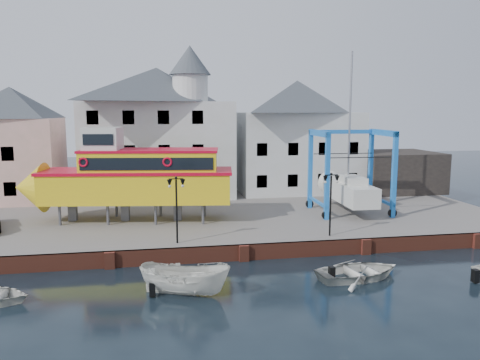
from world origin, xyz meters
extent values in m
plane|color=black|center=(0.00, 0.00, 0.00)|extent=(140.00, 140.00, 0.00)
cube|color=#655E56|center=(0.00, 11.00, 0.50)|extent=(44.00, 22.00, 1.00)
cube|color=brown|center=(0.00, 0.12, 0.50)|extent=(44.00, 0.25, 1.00)
cube|color=brown|center=(-8.00, -0.05, 0.50)|extent=(0.60, 0.36, 1.00)
cube|color=brown|center=(0.00, -0.05, 0.50)|extent=(0.60, 0.36, 1.00)
cube|color=brown|center=(8.00, -0.05, 0.50)|extent=(0.60, 0.36, 1.00)
cube|color=brown|center=(16.00, -0.05, 0.50)|extent=(0.60, 0.36, 1.00)
cube|color=tan|center=(-18.00, 18.00, 4.75)|extent=(8.00, 7.00, 7.50)
pyramid|color=#363C42|center=(-18.00, 18.00, 9.90)|extent=(8.00, 7.00, 2.80)
cube|color=black|center=(-17.50, 14.54, 2.60)|extent=(1.00, 0.08, 1.20)
cube|color=black|center=(-17.50, 14.54, 5.60)|extent=(1.00, 0.08, 1.20)
cube|color=beige|center=(-5.00, 18.50, 5.50)|extent=(14.00, 8.00, 9.00)
pyramid|color=#363C42|center=(-5.00, 18.50, 11.60)|extent=(14.00, 8.00, 3.20)
cube|color=black|center=(-10.50, 14.54, 2.60)|extent=(1.00, 0.08, 1.20)
cube|color=black|center=(-7.50, 14.54, 2.60)|extent=(1.00, 0.08, 1.20)
cube|color=black|center=(-4.50, 14.54, 2.60)|extent=(1.00, 0.08, 1.20)
cube|color=black|center=(-1.50, 14.54, 2.60)|extent=(1.00, 0.08, 1.20)
cube|color=black|center=(-10.50, 14.54, 5.60)|extent=(1.00, 0.08, 1.20)
cube|color=black|center=(-7.50, 14.54, 5.60)|extent=(1.00, 0.08, 1.20)
cube|color=black|center=(-4.50, 14.54, 5.60)|extent=(1.00, 0.08, 1.20)
cube|color=black|center=(-1.50, 14.54, 5.60)|extent=(1.00, 0.08, 1.20)
cube|color=black|center=(-10.50, 14.54, 8.60)|extent=(1.00, 0.08, 1.20)
cube|color=black|center=(-7.50, 14.54, 8.60)|extent=(1.00, 0.08, 1.20)
cube|color=black|center=(-4.50, 14.54, 8.60)|extent=(1.00, 0.08, 1.20)
cube|color=black|center=(-1.50, 14.54, 8.60)|extent=(1.00, 0.08, 1.20)
cylinder|color=beige|center=(-2.00, 16.10, 11.20)|extent=(3.20, 3.20, 2.40)
cone|color=#363C42|center=(-2.00, 16.10, 13.70)|extent=(3.80, 3.80, 2.60)
cube|color=beige|center=(9.00, 19.00, 5.00)|extent=(12.00, 8.00, 8.00)
pyramid|color=#363C42|center=(9.00, 19.00, 10.60)|extent=(12.00, 8.00, 3.20)
cube|color=black|center=(4.50, 15.04, 2.60)|extent=(1.00, 0.08, 1.20)
cube|color=black|center=(7.50, 15.04, 2.60)|extent=(1.00, 0.08, 1.20)
cube|color=black|center=(10.50, 15.04, 2.60)|extent=(1.00, 0.08, 1.20)
cube|color=black|center=(13.50, 15.04, 2.60)|extent=(1.00, 0.08, 1.20)
cube|color=black|center=(4.50, 15.04, 5.60)|extent=(1.00, 0.08, 1.20)
cube|color=black|center=(7.50, 15.04, 5.60)|extent=(1.00, 0.08, 1.20)
cube|color=black|center=(10.50, 15.04, 5.60)|extent=(1.00, 0.08, 1.20)
cube|color=black|center=(13.50, 15.04, 5.60)|extent=(1.00, 0.08, 1.20)
cube|color=black|center=(19.00, 17.00, 3.00)|extent=(8.00, 7.00, 4.00)
cylinder|color=black|center=(-4.00, 1.20, 3.00)|extent=(0.12, 0.12, 4.00)
cube|color=black|center=(-4.00, 1.20, 5.05)|extent=(0.90, 0.06, 0.06)
sphere|color=black|center=(-4.00, 1.20, 5.12)|extent=(0.16, 0.16, 0.16)
cone|color=black|center=(-4.40, 1.20, 4.78)|extent=(0.32, 0.32, 0.45)
sphere|color=silver|center=(-4.40, 1.20, 4.60)|extent=(0.18, 0.18, 0.18)
cone|color=black|center=(-3.60, 1.20, 4.78)|extent=(0.32, 0.32, 0.45)
sphere|color=silver|center=(-3.60, 1.20, 4.60)|extent=(0.18, 0.18, 0.18)
cylinder|color=black|center=(6.00, 1.20, 3.00)|extent=(0.12, 0.12, 4.00)
cube|color=black|center=(6.00, 1.20, 5.05)|extent=(0.90, 0.06, 0.06)
sphere|color=black|center=(6.00, 1.20, 5.12)|extent=(0.16, 0.16, 0.16)
cone|color=black|center=(5.60, 1.20, 4.78)|extent=(0.32, 0.32, 0.45)
sphere|color=silver|center=(5.60, 1.20, 4.60)|extent=(0.18, 0.18, 0.18)
cone|color=black|center=(6.40, 1.20, 4.78)|extent=(0.32, 0.32, 0.45)
sphere|color=silver|center=(6.40, 1.20, 4.60)|extent=(0.18, 0.18, 0.18)
cylinder|color=#59595E|center=(-12.13, 7.26, 1.73)|extent=(0.23, 0.23, 1.47)
cylinder|color=#59595E|center=(-11.74, 9.98, 1.73)|extent=(0.23, 0.23, 1.47)
cylinder|color=#59595E|center=(-8.73, 6.79, 1.73)|extent=(0.23, 0.23, 1.47)
cylinder|color=#59595E|center=(-8.35, 9.50, 1.73)|extent=(0.23, 0.23, 1.47)
cylinder|color=#59595E|center=(-5.33, 6.31, 1.73)|extent=(0.23, 0.23, 1.47)
cylinder|color=#59595E|center=(-4.95, 9.03, 1.73)|extent=(0.23, 0.23, 1.47)
cylinder|color=#59595E|center=(-1.94, 5.83, 1.73)|extent=(0.23, 0.23, 1.47)
cylinder|color=#59595E|center=(-1.56, 8.55, 1.73)|extent=(0.23, 0.23, 1.47)
cube|color=#59595E|center=(-11.45, 8.55, 1.73)|extent=(0.65, 0.57, 1.47)
cube|color=#59595E|center=(-7.57, 8.01, 1.73)|extent=(0.65, 0.57, 1.47)
cube|color=#59595E|center=(-3.69, 7.46, 1.73)|extent=(0.65, 0.57, 1.47)
cube|color=yellow|center=(-6.60, 7.87, 3.55)|extent=(14.10, 5.59, 2.16)
cone|color=yellow|center=(-14.46, 8.98, 3.55)|extent=(2.65, 3.99, 3.72)
cube|color=red|center=(-6.60, 7.87, 4.72)|extent=(14.41, 5.79, 0.22)
cube|color=yellow|center=(-5.63, 7.74, 5.41)|extent=(10.17, 4.66, 1.57)
cube|color=black|center=(-5.86, 6.06, 5.46)|extent=(9.32, 1.37, 0.88)
cube|color=black|center=(-5.39, 9.41, 5.46)|extent=(9.32, 1.37, 0.88)
cube|color=red|center=(-5.63, 7.74, 6.28)|extent=(10.37, 4.79, 0.18)
cube|color=silver|center=(-9.02, 8.21, 7.08)|extent=(2.88, 2.88, 1.78)
cube|color=black|center=(-9.21, 6.92, 7.16)|extent=(2.13, 0.36, 0.78)
torus|color=red|center=(-10.24, 6.62, 5.60)|extent=(0.70, 0.23, 0.69)
torus|color=red|center=(-4.42, 5.80, 5.60)|extent=(0.70, 0.23, 0.69)
cube|color=blue|center=(7.39, 5.63, 4.30)|extent=(0.34, 0.34, 6.60)
cylinder|color=black|center=(7.39, 5.63, 1.33)|extent=(0.67, 0.26, 0.66)
cube|color=blue|center=(7.53, 10.01, 4.30)|extent=(0.34, 0.34, 6.60)
cylinder|color=black|center=(7.53, 10.01, 1.33)|extent=(0.67, 0.26, 0.66)
cube|color=blue|center=(12.71, 5.46, 4.30)|extent=(0.34, 0.34, 6.60)
cylinder|color=black|center=(12.71, 5.46, 1.33)|extent=(0.67, 0.26, 0.66)
cube|color=blue|center=(12.85, 9.84, 4.30)|extent=(0.34, 0.34, 6.60)
cylinder|color=black|center=(12.85, 9.84, 1.33)|extent=(0.67, 0.26, 0.66)
cube|color=blue|center=(7.46, 7.82, 7.43)|extent=(0.48, 4.72, 0.46)
cube|color=blue|center=(7.46, 7.82, 1.94)|extent=(0.38, 4.72, 0.20)
cube|color=blue|center=(12.78, 7.65, 7.43)|extent=(0.48, 4.72, 0.46)
cube|color=blue|center=(12.78, 7.65, 1.94)|extent=(0.38, 4.72, 0.20)
cube|color=blue|center=(10.19, 9.93, 7.43)|extent=(5.66, 0.51, 0.33)
cube|color=silver|center=(10.12, 7.74, 2.70)|extent=(2.39, 7.13, 1.51)
cone|color=silver|center=(10.25, 11.93, 2.70)|extent=(2.21, 1.58, 2.17)
cube|color=#59595E|center=(10.12, 7.74, 1.61)|extent=(0.28, 1.70, 0.66)
cube|color=silver|center=(10.11, 7.26, 3.73)|extent=(1.60, 2.87, 0.57)
cylinder|color=#99999E|center=(10.14, 8.21, 8.63)|extent=(0.16, 0.16, 10.37)
cube|color=black|center=(10.07, 6.04, 5.65)|extent=(5.06, 0.28, 0.05)
cube|color=black|center=(10.18, 9.43, 5.65)|extent=(5.06, 0.28, 0.05)
imported|color=silver|center=(-3.90, -4.75, 0.00)|extent=(5.04, 3.35, 1.82)
imported|color=silver|center=(5.75, -4.07, 0.00)|extent=(5.38, 4.22, 1.01)
camera|label=1|loc=(-5.04, -27.34, 9.18)|focal=35.00mm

